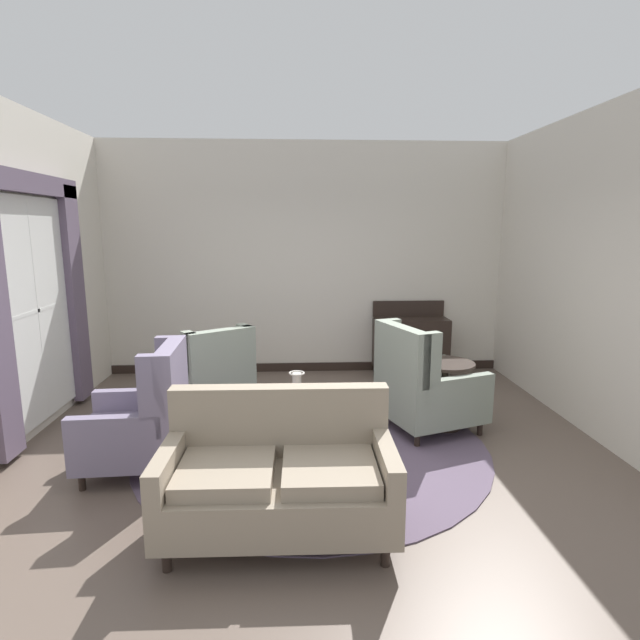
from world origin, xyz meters
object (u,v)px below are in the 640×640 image
object	(u,v)px
armchair_beside_settee	(423,388)
side_table	(445,388)
coffee_table	(301,415)
settee	(279,477)
armchair_back_corner	(212,377)
armchair_far_left	(144,420)
sideboard	(410,342)
porcelain_vase	(297,392)

from	to	relation	value
armchair_beside_settee	side_table	bearing A→B (deg)	-96.00
coffee_table	settee	xyz separation A→B (m)	(-0.17, -1.16, 0.02)
settee	side_table	world-z (taller)	settee
settee	armchair_back_corner	bearing A→B (deg)	110.66
settee	armchair_far_left	xyz separation A→B (m)	(-1.17, 0.95, 0.05)
armchair_far_left	sideboard	xyz separation A→B (m)	(2.91, 2.69, 0.01)
armchair_beside_settee	armchair_back_corner	world-z (taller)	armchair_beside_settee
side_table	armchair_back_corner	bearing A→B (deg)	168.90
armchair_beside_settee	armchair_back_corner	xyz separation A→B (m)	(-2.21, 0.54, -0.02)
porcelain_vase	armchair_far_left	xyz separation A→B (m)	(-1.30, -0.19, -0.16)
settee	side_table	bearing A→B (deg)	47.21
armchair_beside_settee	side_table	world-z (taller)	armchair_beside_settee
side_table	settee	bearing A→B (deg)	-133.65
armchair_far_left	armchair_beside_settee	world-z (taller)	armchair_beside_settee
settee	armchair_beside_settee	size ratio (longest dim) A/B	1.38
side_table	sideboard	distance (m)	1.91
porcelain_vase	settee	world-z (taller)	settee
armchair_far_left	armchair_back_corner	bearing A→B (deg)	160.73
armchair_beside_settee	armchair_far_left	bearing A→B (deg)	86.33
coffee_table	side_table	bearing A→B (deg)	20.95
porcelain_vase	armchair_far_left	distance (m)	1.32
porcelain_vase	armchair_back_corner	world-z (taller)	armchair_back_corner
settee	porcelain_vase	bearing A→B (deg)	84.32
side_table	sideboard	size ratio (longest dim) A/B	0.68
armchair_far_left	sideboard	distance (m)	3.96
coffee_table	armchair_beside_settee	world-z (taller)	armchair_beside_settee
porcelain_vase	armchair_beside_settee	xyz separation A→B (m)	(1.28, 0.54, -0.16)
coffee_table	side_table	world-z (taller)	side_table
sideboard	armchair_far_left	bearing A→B (deg)	-137.28
coffee_table	sideboard	size ratio (longest dim) A/B	0.85
settee	armchair_beside_settee	world-z (taller)	armchair_beside_settee
armchair_far_left	side_table	bearing A→B (deg)	102.63
armchair_beside_settee	sideboard	distance (m)	1.99
porcelain_vase	settee	xyz separation A→B (m)	(-0.13, -1.14, -0.20)
armchair_back_corner	armchair_beside_settee	bearing A→B (deg)	132.47
side_table	sideboard	bearing A→B (deg)	87.43
coffee_table	armchair_beside_settee	size ratio (longest dim) A/B	0.78
coffee_table	armchair_back_corner	world-z (taller)	armchair_back_corner
armchair_back_corner	side_table	world-z (taller)	armchair_back_corner
armchair_far_left	armchair_beside_settee	xyz separation A→B (m)	(2.58, 0.72, -0.00)
sideboard	coffee_table	bearing A→B (deg)	-122.43
settee	armchair_back_corner	size ratio (longest dim) A/B	1.41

